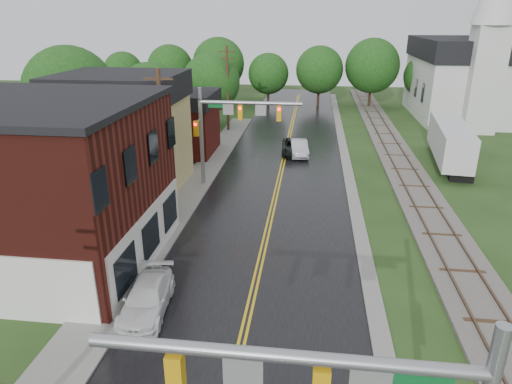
% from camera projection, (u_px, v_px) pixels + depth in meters
% --- Properties ---
extents(main_road, '(10.00, 90.00, 0.02)m').
position_uv_depth(main_road, '(280.00, 174.00, 36.55)').
color(main_road, black).
rests_on(main_road, ground).
extents(curb_right, '(0.80, 70.00, 0.12)m').
position_uv_depth(curb_right, '(345.00, 159.00, 40.55)').
color(curb_right, gray).
rests_on(curb_right, ground).
extents(sidewalk_left, '(2.40, 50.00, 0.12)m').
position_uv_depth(sidewalk_left, '(189.00, 193.00, 32.64)').
color(sidewalk_left, gray).
rests_on(sidewalk_left, ground).
extents(brick_building, '(14.30, 10.30, 8.30)m').
position_uv_depth(brick_building, '(9.00, 183.00, 22.62)').
color(brick_building, '#4C1610').
rests_on(brick_building, ground).
extents(yellow_house, '(8.00, 7.00, 6.40)m').
position_uv_depth(yellow_house, '(126.00, 144.00, 32.96)').
color(yellow_house, tan).
rests_on(yellow_house, ground).
extents(darkred_building, '(7.00, 6.00, 4.40)m').
position_uv_depth(darkred_building, '(176.00, 129.00, 41.53)').
color(darkred_building, '#3F0F0C').
rests_on(darkred_building, ground).
extents(church, '(10.40, 18.40, 20.00)m').
position_uv_depth(church, '(464.00, 70.00, 54.08)').
color(church, silver).
rests_on(church, ground).
extents(railroad, '(3.20, 80.00, 0.30)m').
position_uv_depth(railroad, '(398.00, 159.00, 39.98)').
color(railroad, '#59544C').
rests_on(railroad, ground).
extents(traffic_signal_far, '(7.34, 0.43, 7.20)m').
position_uv_depth(traffic_signal_far, '(230.00, 120.00, 32.37)').
color(traffic_signal_far, gray).
rests_on(traffic_signal_far, ground).
extents(utility_pole_b, '(1.80, 0.28, 9.00)m').
position_uv_depth(utility_pole_b, '(163.00, 139.00, 28.23)').
color(utility_pole_b, '#382616').
rests_on(utility_pole_b, ground).
extents(utility_pole_c, '(1.80, 0.28, 9.00)m').
position_uv_depth(utility_pole_c, '(227.00, 87.00, 48.58)').
color(utility_pole_c, '#382616').
rests_on(utility_pole_c, ground).
extents(tree_left_b, '(7.60, 7.60, 9.69)m').
position_uv_depth(tree_left_b, '(72.00, 94.00, 38.30)').
color(tree_left_b, black).
rests_on(tree_left_b, ground).
extents(tree_left_c, '(6.00, 6.00, 7.65)m').
position_uv_depth(tree_left_c, '(151.00, 94.00, 45.67)').
color(tree_left_c, black).
rests_on(tree_left_c, ground).
extents(tree_left_e, '(6.40, 6.40, 8.16)m').
position_uv_depth(tree_left_e, '(212.00, 84.00, 50.53)').
color(tree_left_e, black).
rests_on(tree_left_e, ground).
extents(suv_dark, '(2.49, 4.90, 1.33)m').
position_uv_depth(suv_dark, '(294.00, 147.00, 41.65)').
color(suv_dark, black).
rests_on(suv_dark, ground).
extents(sedan_silver, '(1.98, 4.37, 1.39)m').
position_uv_depth(sedan_silver, '(299.00, 148.00, 41.21)').
color(sedan_silver, '#AEAFB3').
rests_on(sedan_silver, ground).
extents(pickup_white, '(2.19, 4.55, 1.28)m').
position_uv_depth(pickup_white, '(147.00, 299.00, 19.40)').
color(pickup_white, white).
rests_on(pickup_white, ground).
extents(semi_trailer, '(3.58, 10.98, 3.49)m').
position_uv_depth(semi_trailer, '(450.00, 141.00, 38.10)').
color(semi_trailer, black).
rests_on(semi_trailer, ground).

